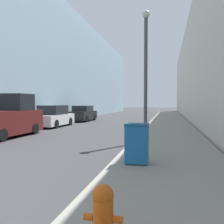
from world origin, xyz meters
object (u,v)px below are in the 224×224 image
at_px(pickup_truck, 6,119).
at_px(parked_sedan_near, 53,117).
at_px(trash_bin, 137,143).
at_px(lamppost, 146,71).
at_px(fire_hydrant, 103,212).
at_px(parked_sedan_far, 83,114).

relative_size(pickup_truck, parked_sedan_near, 1.08).
bearing_deg(trash_bin, lamppost, 92.16).
bearing_deg(lamppost, trash_bin, -87.84).
relative_size(fire_hydrant, lamppost, 0.12).
bearing_deg(parked_sedan_far, parked_sedan_near, -92.49).
xyz_separation_m(trash_bin, lamppost, (-0.18, 4.87, 2.64)).
relative_size(lamppost, parked_sedan_near, 1.37).
distance_m(lamppost, parked_sedan_far, 14.74).
bearing_deg(pickup_truck, fire_hydrant, -49.07).
bearing_deg(lamppost, parked_sedan_far, 121.16).
relative_size(trash_bin, pickup_truck, 0.24).
distance_m(trash_bin, pickup_truck, 9.29).
xyz_separation_m(lamppost, parked_sedan_near, (-7.77, 6.18, -2.60)).
distance_m(fire_hydrant, parked_sedan_near, 17.17).
xyz_separation_m(fire_hydrant, trash_bin, (-0.08, 4.11, 0.21)).
distance_m(pickup_truck, parked_sedan_near, 6.06).
height_order(fire_hydrant, trash_bin, trash_bin).
distance_m(lamppost, parked_sedan_near, 10.27).
bearing_deg(pickup_truck, trash_bin, -32.60).
relative_size(fire_hydrant, parked_sedan_near, 0.16).
relative_size(trash_bin, lamppost, 0.19).
xyz_separation_m(lamppost, parked_sedan_far, (-7.50, 12.41, -2.62)).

